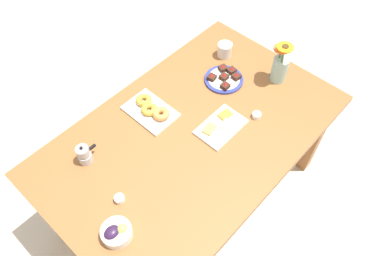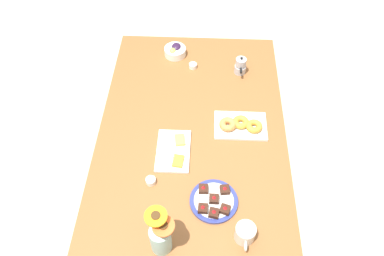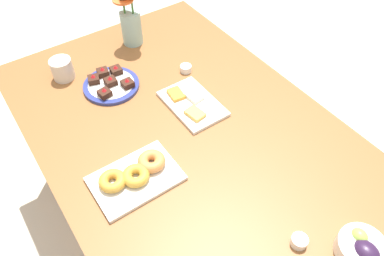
{
  "view_description": "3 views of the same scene",
  "coord_description": "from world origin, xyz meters",
  "px_view_note": "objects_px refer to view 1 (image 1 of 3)",
  "views": [
    {
      "loc": [
        -0.84,
        -0.78,
        2.32
      ],
      "look_at": [
        0.0,
        0.0,
        0.78
      ],
      "focal_mm": 35.0,
      "sensor_mm": 36.0,
      "label": 1
    },
    {
      "loc": [
        1.21,
        0.05,
        2.32
      ],
      "look_at": [
        0.0,
        0.0,
        0.78
      ],
      "focal_mm": 35.0,
      "sensor_mm": 36.0,
      "label": 2
    },
    {
      "loc": [
        -0.72,
        0.5,
        1.76
      ],
      "look_at": [
        0.0,
        0.0,
        0.78
      ],
      "focal_mm": 35.0,
      "sensor_mm": 36.0,
      "label": 3
    }
  ],
  "objects_px": {
    "cheese_platter": "(221,126)",
    "moka_pot": "(84,155)",
    "dining_table": "(192,142)",
    "grape_bowl": "(116,232)",
    "dessert_plate": "(224,79)",
    "flower_vase": "(280,67)",
    "croissant_platter": "(151,110)",
    "jam_cup_berry": "(257,115)",
    "jam_cup_honey": "(119,199)",
    "coffee_mug": "(225,50)"
  },
  "relations": [
    {
      "from": "moka_pot",
      "to": "dessert_plate",
      "type": "bearing_deg",
      "value": -9.71
    },
    {
      "from": "dessert_plate",
      "to": "flower_vase",
      "type": "relative_size",
      "value": 0.85
    },
    {
      "from": "croissant_platter",
      "to": "jam_cup_honey",
      "type": "bearing_deg",
      "value": -149.36
    },
    {
      "from": "grape_bowl",
      "to": "moka_pot",
      "type": "bearing_deg",
      "value": 70.16
    },
    {
      "from": "jam_cup_berry",
      "to": "dining_table",
      "type": "bearing_deg",
      "value": 149.37
    },
    {
      "from": "dining_table",
      "to": "moka_pot",
      "type": "distance_m",
      "value": 0.57
    },
    {
      "from": "dessert_plate",
      "to": "moka_pot",
      "type": "distance_m",
      "value": 0.9
    },
    {
      "from": "dining_table",
      "to": "grape_bowl",
      "type": "xyz_separation_m",
      "value": [
        -0.63,
        -0.13,
        0.12
      ]
    },
    {
      "from": "dessert_plate",
      "to": "jam_cup_honey",
      "type": "bearing_deg",
      "value": -171.54
    },
    {
      "from": "jam_cup_honey",
      "to": "dessert_plate",
      "type": "height_order",
      "value": "dessert_plate"
    },
    {
      "from": "flower_vase",
      "to": "cheese_platter",
      "type": "bearing_deg",
      "value": 178.36
    },
    {
      "from": "croissant_platter",
      "to": "dessert_plate",
      "type": "relative_size",
      "value": 1.24
    },
    {
      "from": "jam_cup_honey",
      "to": "croissant_platter",
      "type": "bearing_deg",
      "value": 30.64
    },
    {
      "from": "jam_cup_honey",
      "to": "flower_vase",
      "type": "height_order",
      "value": "flower_vase"
    },
    {
      "from": "coffee_mug",
      "to": "jam_cup_berry",
      "type": "height_order",
      "value": "coffee_mug"
    },
    {
      "from": "jam_cup_berry",
      "to": "flower_vase",
      "type": "bearing_deg",
      "value": 14.93
    },
    {
      "from": "dining_table",
      "to": "flower_vase",
      "type": "xyz_separation_m",
      "value": [
        0.62,
        -0.1,
        0.18
      ]
    },
    {
      "from": "jam_cup_berry",
      "to": "moka_pot",
      "type": "xyz_separation_m",
      "value": [
        -0.79,
        0.45,
        0.03
      ]
    },
    {
      "from": "flower_vase",
      "to": "dining_table",
      "type": "bearing_deg",
      "value": 170.69
    },
    {
      "from": "jam_cup_berry",
      "to": "flower_vase",
      "type": "relative_size",
      "value": 0.18
    },
    {
      "from": "coffee_mug",
      "to": "jam_cup_berry",
      "type": "xyz_separation_m",
      "value": [
        -0.26,
        -0.44,
        -0.03
      ]
    },
    {
      "from": "dessert_plate",
      "to": "croissant_platter",
      "type": "bearing_deg",
      "value": 163.15
    },
    {
      "from": "jam_cup_honey",
      "to": "moka_pot",
      "type": "distance_m",
      "value": 0.29
    },
    {
      "from": "coffee_mug",
      "to": "jam_cup_honey",
      "type": "relative_size",
      "value": 2.57
    },
    {
      "from": "jam_cup_honey",
      "to": "dessert_plate",
      "type": "relative_size",
      "value": 0.21
    },
    {
      "from": "jam_cup_honey",
      "to": "flower_vase",
      "type": "distance_m",
      "value": 1.14
    },
    {
      "from": "cheese_platter",
      "to": "moka_pot",
      "type": "height_order",
      "value": "moka_pot"
    },
    {
      "from": "croissant_platter",
      "to": "jam_cup_berry",
      "type": "bearing_deg",
      "value": -50.77
    },
    {
      "from": "croissant_platter",
      "to": "jam_cup_honey",
      "type": "distance_m",
      "value": 0.54
    },
    {
      "from": "dessert_plate",
      "to": "jam_cup_berry",
      "type": "bearing_deg",
      "value": -106.97
    },
    {
      "from": "moka_pot",
      "to": "cheese_platter",
      "type": "bearing_deg",
      "value": -30.5
    },
    {
      "from": "croissant_platter",
      "to": "moka_pot",
      "type": "xyz_separation_m",
      "value": [
        -0.43,
        0.01,
        0.03
      ]
    },
    {
      "from": "grape_bowl",
      "to": "dessert_plate",
      "type": "relative_size",
      "value": 0.6
    },
    {
      "from": "dessert_plate",
      "to": "moka_pot",
      "type": "bearing_deg",
      "value": 170.29
    },
    {
      "from": "jam_cup_honey",
      "to": "moka_pot",
      "type": "relative_size",
      "value": 0.4
    },
    {
      "from": "coffee_mug",
      "to": "cheese_platter",
      "type": "height_order",
      "value": "coffee_mug"
    },
    {
      "from": "cheese_platter",
      "to": "croissant_platter",
      "type": "bearing_deg",
      "value": 117.23
    },
    {
      "from": "grape_bowl",
      "to": "croissant_platter",
      "type": "xyz_separation_m",
      "value": [
        0.58,
        0.39,
        -0.01
      ]
    },
    {
      "from": "jam_cup_honey",
      "to": "jam_cup_berry",
      "type": "xyz_separation_m",
      "value": [
        0.82,
        -0.17,
        0.0
      ]
    },
    {
      "from": "dessert_plate",
      "to": "flower_vase",
      "type": "xyz_separation_m",
      "value": [
        0.22,
        -0.22,
        0.08
      ]
    },
    {
      "from": "coffee_mug",
      "to": "dessert_plate",
      "type": "height_order",
      "value": "coffee_mug"
    },
    {
      "from": "coffee_mug",
      "to": "cheese_platter",
      "type": "bearing_deg",
      "value": -142.22
    },
    {
      "from": "coffee_mug",
      "to": "cheese_platter",
      "type": "xyz_separation_m",
      "value": [
        -0.44,
        -0.34,
        -0.04
      ]
    },
    {
      "from": "cheese_platter",
      "to": "jam_cup_berry",
      "type": "relative_size",
      "value": 5.42
    },
    {
      "from": "grape_bowl",
      "to": "croissant_platter",
      "type": "bearing_deg",
      "value": 34.09
    },
    {
      "from": "croissant_platter",
      "to": "cheese_platter",
      "type": "bearing_deg",
      "value": -62.77
    },
    {
      "from": "croissant_platter",
      "to": "jam_cup_honey",
      "type": "relative_size",
      "value": 5.83
    },
    {
      "from": "jam_cup_honey",
      "to": "dessert_plate",
      "type": "distance_m",
      "value": 0.92
    },
    {
      "from": "jam_cup_honey",
      "to": "flower_vase",
      "type": "xyz_separation_m",
      "value": [
        1.13,
        -0.09,
        0.08
      ]
    },
    {
      "from": "croissant_platter",
      "to": "dining_table",
      "type": "bearing_deg",
      "value": -79.33
    }
  ]
}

